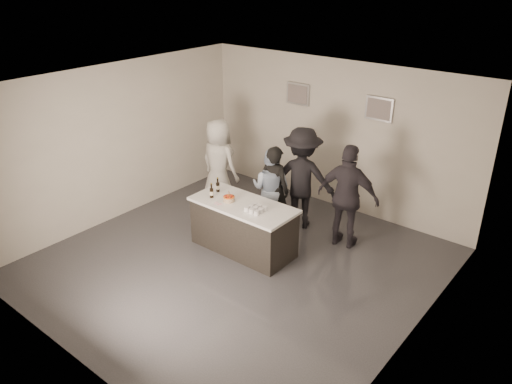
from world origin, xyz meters
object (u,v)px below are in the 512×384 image
cake (229,199)px  person_guest_back (302,178)px  beer_bottle_a (218,185)px  person_main_black (275,189)px  person_main_blue (271,189)px  bar_counter (243,227)px  beer_bottle_b (212,191)px  person_guest_left (219,163)px  person_guest_right (348,197)px

cake → person_guest_back: (0.51, 1.47, 0.04)m
beer_bottle_a → person_main_black: person_main_black is taller
person_main_blue → cake: bearing=71.5°
bar_counter → beer_bottle_b: bearing=-164.9°
person_guest_left → beer_bottle_a: bearing=134.3°
cake → person_guest_back: bearing=70.9°
person_guest_left → person_main_black: bearing=176.4°
bar_counter → person_guest_left: size_ratio=1.02×
cake → person_main_black: size_ratio=0.12×
cake → person_main_blue: person_main_blue is taller
person_guest_right → person_main_black: bearing=5.1°
person_guest_back → beer_bottle_b: bearing=36.5°
person_main_blue → person_guest_left: 1.45m
beer_bottle_b → person_main_black: person_main_black is taller
cake → person_main_black: person_main_black is taller
person_main_black → person_guest_right: size_ratio=0.88×
cake → beer_bottle_b: (-0.33, -0.08, 0.09)m
cake → beer_bottle_b: beer_bottle_b is taller
bar_counter → person_guest_right: 1.89m
beer_bottle_b → cake: bearing=13.3°
bar_counter → beer_bottle_a: 0.89m
cake → person_guest_left: person_guest_left is taller
cake → person_guest_left: 1.78m
beer_bottle_b → person_guest_left: 1.62m
cake → beer_bottle_a: 0.46m
beer_bottle_a → beer_bottle_b: 0.26m
cake → person_main_black: bearing=78.5°
person_main_black → bar_counter: bearing=92.9°
person_guest_back → person_guest_left: bearing=-16.1°
person_guest_left → person_guest_right: bearing=-174.5°
bar_counter → beer_bottle_a: beer_bottle_a is taller
bar_counter → person_guest_back: person_guest_back is taller
bar_counter → person_main_blue: 1.05m
person_guest_left → person_guest_back: size_ratio=0.93×
beer_bottle_a → person_main_blue: size_ratio=0.16×
cake → person_guest_right: 2.06m
beer_bottle_a → person_main_blue: (0.52, 0.88, -0.24)m
cake → person_guest_left: bearing=138.5°
person_main_blue → person_guest_right: person_guest_right is taller
beer_bottle_a → beer_bottle_b: (0.08, -0.25, 0.00)m
person_main_black → person_main_blue: (-0.10, 0.03, -0.04)m
bar_counter → cake: 0.55m
person_main_blue → person_guest_back: person_guest_back is taller
bar_counter → beer_bottle_a: (-0.67, 0.09, 0.58)m
person_guest_left → person_guest_right: size_ratio=0.97×
beer_bottle_a → person_main_blue: 1.05m
beer_bottle_b → person_main_blue: (0.44, 1.14, -0.24)m
bar_counter → person_main_black: (-0.04, 0.95, 0.38)m
person_main_black → beer_bottle_a: bearing=54.0°
cake → person_main_black: (0.21, 1.03, -0.11)m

